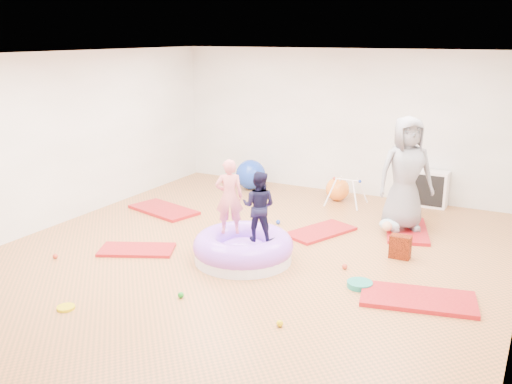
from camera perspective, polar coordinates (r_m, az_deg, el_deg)
The scene contains 19 objects.
room at distance 7.69m, azimuth -1.05°, elevation 3.06°, with size 7.01×8.01×2.81m.
gym_mat_front_left at distance 8.53m, azimuth -11.83°, elevation -5.67°, with size 1.06×0.53×0.04m, color #AF2320.
gym_mat_mid_left at distance 10.31m, azimuth -9.21°, elevation -1.77°, with size 1.28×0.64×0.05m, color #AF2320.
gym_mat_center_back at distance 9.15m, azimuth 6.44°, elevation -3.95°, with size 1.14×0.57×0.05m, color #AF2320.
gym_mat_right at distance 7.14m, azimuth 15.90°, elevation -10.24°, with size 1.33×0.67×0.06m, color #AF2320.
gym_mat_rear_right at distance 9.45m, azimuth 14.82°, elevation -3.72°, with size 1.26×0.63×0.05m, color #AF2320.
inflatable_cushion at distance 7.98m, azimuth -1.29°, elevation -5.68°, with size 1.40×1.40×0.44m.
child_pink at distance 7.88m, azimuth -2.70°, elevation -0.11°, with size 0.39×0.25×1.06m, color #E67478.
child_navy at distance 7.61m, azimuth 0.28°, elevation -1.07°, with size 0.47×0.36×0.96m, color black.
adult_caregiver at distance 9.22m, azimuth 14.75°, elevation 1.81°, with size 0.88×0.57×1.80m, color slate.
infant at distance 9.23m, azimuth 13.17°, elevation -3.25°, with size 0.33×0.34×0.20m.
ball_pit_balls at distance 7.91m, azimuth -2.67°, elevation -6.95°, with size 3.81×3.17×0.08m.
exercise_ball_blue at distance 11.58m, azimuth -0.54°, elevation 1.76°, with size 0.60×0.60×0.60m, color #1639B2.
exercise_ball_orange at distance 10.90m, azimuth 8.15°, elevation 0.30°, with size 0.45×0.45×0.45m, color orange.
infant_play_gym at distance 10.56m, azimuth 9.05°, elevation 0.41°, with size 0.66×0.63×0.51m.
cube_shelf at distance 10.88m, azimuth 16.90°, elevation 0.33°, with size 0.66×0.33×0.66m.
balance_disc at distance 7.34m, azimuth 10.33°, elevation -9.08°, with size 0.32×0.32×0.07m, color #198070.
backpack at distance 8.31m, azimuth 14.23°, elevation -5.33°, with size 0.29×0.18×0.33m, color #9D2706.
yellow_toy at distance 7.05m, azimuth -18.48°, elevation -10.91°, with size 0.21×0.21×0.03m, color #E0C904.
Camera 1 is at (3.62, -6.57, 3.06)m, focal length 40.00 mm.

